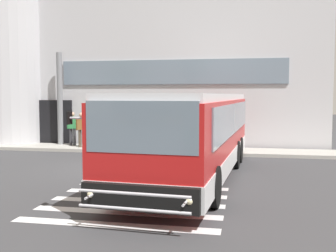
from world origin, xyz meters
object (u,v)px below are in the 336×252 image
(passenger_at_curb_edge, at_px, (113,127))
(safety_bollard_yellow, at_px, (218,147))
(bus_main_foreground, at_px, (193,136))
(entry_support_column, at_px, (60,99))
(passenger_near_column, at_px, (72,127))
(passenger_by_doorway, at_px, (82,128))

(passenger_at_curb_edge, height_order, safety_bollard_yellow, passenger_at_curb_edge)
(bus_main_foreground, distance_m, passenger_at_curb_edge, 7.58)
(bus_main_foreground, bearing_deg, entry_support_column, 140.43)
(entry_support_column, xyz_separation_m, safety_bollard_yellow, (8.15, -1.80, -2.03))
(entry_support_column, distance_m, safety_bollard_yellow, 8.59)
(passenger_near_column, relative_size, passenger_by_doorway, 1.00)
(bus_main_foreground, xyz_separation_m, passenger_by_doorway, (-6.06, 5.36, -0.25))
(entry_support_column, bearing_deg, passenger_at_curb_edge, -6.65)
(passenger_near_column, relative_size, safety_bollard_yellow, 1.86)
(bus_main_foreground, bearing_deg, safety_bollard_yellow, 82.94)
(passenger_near_column, height_order, passenger_by_doorway, same)
(entry_support_column, xyz_separation_m, passenger_at_curb_edge, (2.90, -0.34, -1.37))
(passenger_near_column, height_order, passenger_at_curb_edge, same)
(bus_main_foreground, height_order, safety_bollard_yellow, bus_main_foreground)
(passenger_near_column, distance_m, passenger_at_curb_edge, 2.10)
(passenger_by_doorway, bearing_deg, bus_main_foreground, -41.52)
(bus_main_foreground, xyz_separation_m, passenger_at_curb_edge, (-4.70, 5.94, -0.22))
(passenger_near_column, bearing_deg, safety_bollard_yellow, -11.40)
(bus_main_foreground, height_order, passenger_at_curb_edge, bus_main_foreground)
(passenger_at_curb_edge, bearing_deg, safety_bollard_yellow, -15.55)
(passenger_near_column, xyz_separation_m, passenger_by_doorway, (0.74, -0.60, 0.00))
(passenger_near_column, bearing_deg, bus_main_foreground, -41.25)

